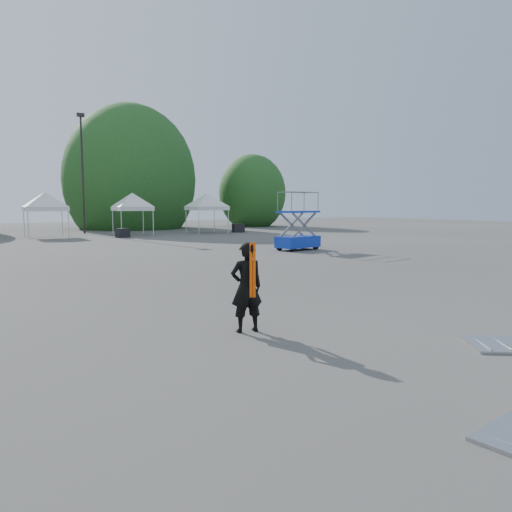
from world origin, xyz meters
TOP-DOWN VIEW (x-y plane):
  - ground at (0.00, 0.00)m, footprint 120.00×120.00m
  - light_pole_east at (3.00, 32.00)m, footprint 0.60×0.25m
  - tree_mid_e at (9.00, 39.00)m, footprint 5.12×5.12m
  - tree_far_e at (22.00, 37.00)m, footprint 3.84×3.84m
  - tent_e at (-0.37, 28.97)m, footprint 4.13×4.13m
  - tent_f at (5.87, 27.94)m, footprint 3.81×3.81m
  - tent_g at (12.20, 27.76)m, footprint 4.09×4.09m
  - man at (-1.03, -2.67)m, footprint 0.69×0.51m
  - scissor_lift at (9.77, 10.93)m, footprint 2.61×1.70m
  - crate_mid at (4.41, 25.61)m, footprint 1.00×0.86m
  - crate_east at (14.91, 27.16)m, footprint 1.02×0.84m

SIDE VIEW (x-z plane):
  - ground at x=0.00m, z-range 0.00..0.00m
  - crate_mid at x=4.41m, z-range 0.00..0.68m
  - crate_east at x=14.91m, z-range 0.00..0.74m
  - man at x=-1.03m, z-range 0.00..1.75m
  - scissor_lift at x=9.77m, z-range 0.01..3.11m
  - tent_f at x=5.87m, z-range 1.12..5.00m
  - tent_g at x=12.20m, z-range 1.12..5.00m
  - tent_e at x=-0.37m, z-range 1.12..5.00m
  - tree_far_e at x=22.00m, z-range 0.70..6.55m
  - tree_mid_e at x=9.00m, z-range 0.94..8.74m
  - light_pole_east at x=3.00m, z-range 0.62..10.42m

